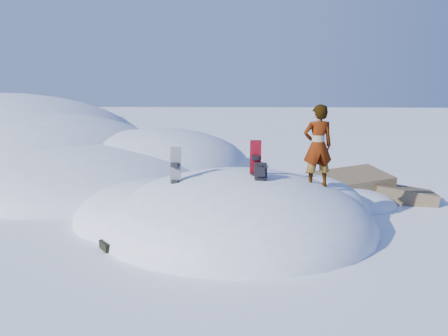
{
  "coord_description": "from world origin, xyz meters",
  "views": [
    {
      "loc": [
        0.13,
        -10.64,
        3.62
      ],
      "look_at": [
        -0.36,
        0.3,
        1.52
      ],
      "focal_mm": 35.0,
      "sensor_mm": 36.0,
      "label": 1
    }
  ],
  "objects_px": {
    "snowboard_dark": "(175,175)",
    "backpack": "(261,172)",
    "snowboard_red": "(255,168)",
    "person": "(318,146)"
  },
  "relations": [
    {
      "from": "snowboard_red",
      "to": "person",
      "type": "xyz_separation_m",
      "value": [
        1.5,
        0.2,
        0.52
      ]
    },
    {
      "from": "backpack",
      "to": "person",
      "type": "height_order",
      "value": "person"
    },
    {
      "from": "snowboard_red",
      "to": "backpack",
      "type": "distance_m",
      "value": 0.33
    },
    {
      "from": "snowboard_red",
      "to": "snowboard_dark",
      "type": "distance_m",
      "value": 1.92
    },
    {
      "from": "snowboard_red",
      "to": "person",
      "type": "bearing_deg",
      "value": 6.36
    },
    {
      "from": "snowboard_dark",
      "to": "person",
      "type": "bearing_deg",
      "value": 17.8
    },
    {
      "from": "snowboard_dark",
      "to": "person",
      "type": "distance_m",
      "value": 3.49
    },
    {
      "from": "snowboard_dark",
      "to": "backpack",
      "type": "relative_size",
      "value": 2.9
    },
    {
      "from": "backpack",
      "to": "person",
      "type": "relative_size",
      "value": 0.24
    },
    {
      "from": "snowboard_dark",
      "to": "backpack",
      "type": "bearing_deg",
      "value": 8.25
    }
  ]
}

